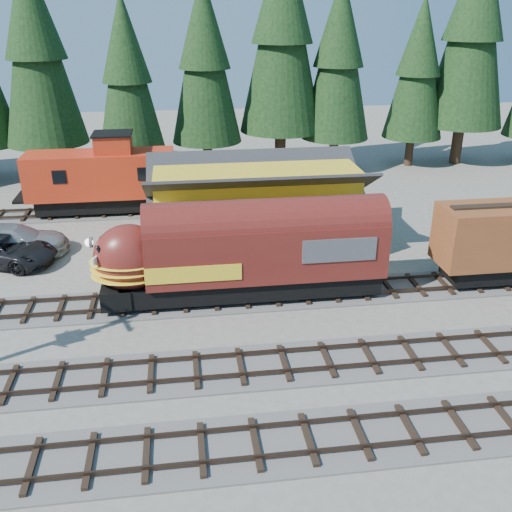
{
  "coord_description": "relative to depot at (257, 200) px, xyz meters",
  "views": [
    {
      "loc": [
        -4.39,
        -21.2,
        13.62
      ],
      "look_at": [
        -0.95,
        4.0,
        2.3
      ],
      "focal_mm": 40.0,
      "sensor_mm": 36.0,
      "label": 1
    }
  ],
  "objects": [
    {
      "name": "depot",
      "position": [
        0.0,
        0.0,
        0.0
      ],
      "size": [
        12.8,
        7.0,
        5.3
      ],
      "color": "gold",
      "rests_on": "ground"
    },
    {
      "name": "pickup_truck_b",
      "position": [
        -14.28,
        0.8,
        -2.07
      ],
      "size": [
        6.16,
        2.51,
        1.79
      ],
      "primitive_type": "imported",
      "rotation": [
        0.0,
        0.0,
        1.57
      ],
      "color": "#95979C",
      "rests_on": "ground"
    },
    {
      "name": "pickup_truck_a",
      "position": [
        -14.56,
        -0.49,
        -2.13
      ],
      "size": [
        6.62,
        4.8,
        1.67
      ],
      "primitive_type": "imported",
      "rotation": [
        0.0,
        0.0,
        1.19
      ],
      "color": "black",
      "rests_on": "ground"
    },
    {
      "name": "track_siding",
      "position": [
        10.0,
        -6.5,
        -2.9
      ],
      "size": [
        68.0,
        3.2,
        0.33
      ],
      "color": "#4C4947",
      "rests_on": "ground"
    },
    {
      "name": "conifer_backdrop",
      "position": [
        3.93,
        14.67,
        7.13
      ],
      "size": [
        80.63,
        23.54,
        17.02
      ],
      "color": "black",
      "rests_on": "ground"
    },
    {
      "name": "caboose",
      "position": [
        -9.74,
        7.5,
        -0.38
      ],
      "size": [
        10.03,
        2.91,
        5.21
      ],
      "color": "black",
      "rests_on": "ground"
    },
    {
      "name": "locomotive",
      "position": [
        -1.96,
        -6.5,
        -0.65
      ],
      "size": [
        14.31,
        2.84,
        3.89
      ],
      "color": "black",
      "rests_on": "ground"
    },
    {
      "name": "track_spur",
      "position": [
        -10.0,
        7.5,
        -2.9
      ],
      "size": [
        32.0,
        3.2,
        0.33
      ],
      "color": "#4C4947",
      "rests_on": "ground"
    },
    {
      "name": "ground",
      "position": [
        0.0,
        -10.5,
        -2.96
      ],
      "size": [
        120.0,
        120.0,
        0.0
      ],
      "primitive_type": "plane",
      "color": "#6B665B",
      "rests_on": "ground"
    }
  ]
}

